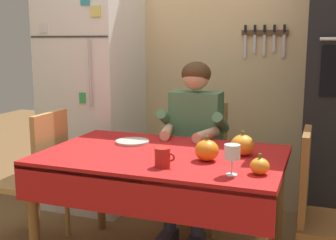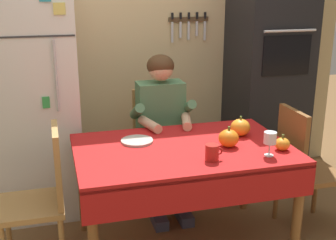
{
  "view_description": "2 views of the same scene",
  "coord_description": "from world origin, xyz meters",
  "px_view_note": "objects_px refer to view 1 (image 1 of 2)",
  "views": [
    {
      "loc": [
        0.86,
        -2.18,
        1.38
      ],
      "look_at": [
        -0.04,
        0.29,
        0.9
      ],
      "focal_mm": 45.7,
      "sensor_mm": 36.0,
      "label": 1
    },
    {
      "loc": [
        -0.8,
        -2.48,
        1.77
      ],
      "look_at": [
        -0.06,
        0.24,
        0.89
      ],
      "focal_mm": 47.31,
      "sensor_mm": 36.0,
      "label": 2
    }
  ],
  "objects_px": {
    "chair_right_side": "(323,210)",
    "pumpkin_small": "(207,150)",
    "refrigerator": "(93,100)",
    "pumpkin_large": "(260,166)",
    "seated_person": "(193,134)",
    "chair_behind_person": "(200,158)",
    "coffee_mug": "(163,157)",
    "wine_glass": "(232,153)",
    "dining_table": "(161,168)",
    "pumpkin_medium": "(243,145)",
    "chair_left_side": "(39,173)",
    "serving_tray": "(132,142)"
  },
  "relations": [
    {
      "from": "pumpkin_medium",
      "to": "pumpkin_small",
      "type": "relative_size",
      "value": 1.02
    },
    {
      "from": "seated_person",
      "to": "pumpkin_small",
      "type": "distance_m",
      "value": 0.71
    },
    {
      "from": "refrigerator",
      "to": "pumpkin_medium",
      "type": "bearing_deg",
      "value": -28.3
    },
    {
      "from": "dining_table",
      "to": "pumpkin_small",
      "type": "relative_size",
      "value": 10.13
    },
    {
      "from": "coffee_mug",
      "to": "wine_glass",
      "type": "bearing_deg",
      "value": -3.03
    },
    {
      "from": "pumpkin_large",
      "to": "wine_glass",
      "type": "bearing_deg",
      "value": -152.61
    },
    {
      "from": "refrigerator",
      "to": "pumpkin_large",
      "type": "xyz_separation_m",
      "value": [
        1.54,
        -1.08,
        -0.12
      ]
    },
    {
      "from": "dining_table",
      "to": "chair_right_side",
      "type": "xyz_separation_m",
      "value": [
        0.9,
        0.02,
        -0.14
      ]
    },
    {
      "from": "coffee_mug",
      "to": "wine_glass",
      "type": "height_order",
      "value": "wine_glass"
    },
    {
      "from": "chair_behind_person",
      "to": "chair_right_side",
      "type": "distance_m",
      "value": 1.18
    },
    {
      "from": "dining_table",
      "to": "pumpkin_medium",
      "type": "relative_size",
      "value": 9.9
    },
    {
      "from": "chair_behind_person",
      "to": "coffee_mug",
      "type": "height_order",
      "value": "chair_behind_person"
    },
    {
      "from": "dining_table",
      "to": "serving_tray",
      "type": "distance_m",
      "value": 0.34
    },
    {
      "from": "dining_table",
      "to": "chair_behind_person",
      "type": "xyz_separation_m",
      "value": [
        0.01,
        0.79,
        -0.14
      ]
    },
    {
      "from": "chair_right_side",
      "to": "pumpkin_small",
      "type": "xyz_separation_m",
      "value": [
        -0.61,
        -0.08,
        0.29
      ]
    },
    {
      "from": "seated_person",
      "to": "pumpkin_large",
      "type": "relative_size",
      "value": 11.94
    },
    {
      "from": "wine_glass",
      "to": "dining_table",
      "type": "bearing_deg",
      "value": 150.61
    },
    {
      "from": "pumpkin_medium",
      "to": "serving_tray",
      "type": "bearing_deg",
      "value": 175.34
    },
    {
      "from": "seated_person",
      "to": "chair_left_side",
      "type": "height_order",
      "value": "seated_person"
    },
    {
      "from": "chair_left_side",
      "to": "serving_tray",
      "type": "bearing_deg",
      "value": 12.33
    },
    {
      "from": "chair_behind_person",
      "to": "serving_tray",
      "type": "bearing_deg",
      "value": -115.2
    },
    {
      "from": "seated_person",
      "to": "chair_behind_person",
      "type": "bearing_deg",
      "value": 90.0
    },
    {
      "from": "dining_table",
      "to": "coffee_mug",
      "type": "height_order",
      "value": "coffee_mug"
    },
    {
      "from": "chair_right_side",
      "to": "pumpkin_small",
      "type": "relative_size",
      "value": 6.73
    },
    {
      "from": "chair_left_side",
      "to": "pumpkin_large",
      "type": "relative_size",
      "value": 8.92
    },
    {
      "from": "chair_behind_person",
      "to": "pumpkin_large",
      "type": "xyz_separation_m",
      "value": [
        0.58,
        -0.99,
        0.27
      ]
    },
    {
      "from": "chair_right_side",
      "to": "pumpkin_medium",
      "type": "distance_m",
      "value": 0.55
    },
    {
      "from": "coffee_mug",
      "to": "serving_tray",
      "type": "xyz_separation_m",
      "value": [
        -0.37,
        0.43,
        -0.04
      ]
    },
    {
      "from": "refrigerator",
      "to": "chair_behind_person",
      "type": "distance_m",
      "value": 1.04
    },
    {
      "from": "pumpkin_medium",
      "to": "chair_right_side",
      "type": "bearing_deg",
      "value": -13.22
    },
    {
      "from": "refrigerator",
      "to": "seated_person",
      "type": "height_order",
      "value": "refrigerator"
    },
    {
      "from": "chair_behind_person",
      "to": "pumpkin_small",
      "type": "height_order",
      "value": "chair_behind_person"
    },
    {
      "from": "wine_glass",
      "to": "pumpkin_medium",
      "type": "relative_size",
      "value": 1.09
    },
    {
      "from": "chair_left_side",
      "to": "serving_tray",
      "type": "height_order",
      "value": "chair_left_side"
    },
    {
      "from": "chair_right_side",
      "to": "serving_tray",
      "type": "distance_m",
      "value": 1.21
    },
    {
      "from": "seated_person",
      "to": "pumpkin_small",
      "type": "relative_size",
      "value": 9.01
    },
    {
      "from": "coffee_mug",
      "to": "chair_right_side",
      "type": "bearing_deg",
      "value": 18.53
    },
    {
      "from": "chair_left_side",
      "to": "dining_table",
      "type": "bearing_deg",
      "value": -3.23
    },
    {
      "from": "seated_person",
      "to": "chair_right_side",
      "type": "relative_size",
      "value": 1.34
    },
    {
      "from": "pumpkin_small",
      "to": "chair_left_side",
      "type": "bearing_deg",
      "value": 175.06
    },
    {
      "from": "dining_table",
      "to": "pumpkin_large",
      "type": "xyz_separation_m",
      "value": [
        0.59,
        -0.2,
        0.13
      ]
    },
    {
      "from": "serving_tray",
      "to": "chair_right_side",
      "type": "bearing_deg",
      "value": -8.0
    },
    {
      "from": "seated_person",
      "to": "chair_left_side",
      "type": "relative_size",
      "value": 1.34
    },
    {
      "from": "chair_right_side",
      "to": "pumpkin_large",
      "type": "xyz_separation_m",
      "value": [
        -0.31,
        -0.22,
        0.27
      ]
    },
    {
      "from": "refrigerator",
      "to": "pumpkin_small",
      "type": "relative_size",
      "value": 13.02
    },
    {
      "from": "pumpkin_medium",
      "to": "serving_tray",
      "type": "relative_size",
      "value": 0.65
    },
    {
      "from": "chair_right_side",
      "to": "pumpkin_large",
      "type": "height_order",
      "value": "chair_right_side"
    },
    {
      "from": "chair_right_side",
      "to": "seated_person",
      "type": "bearing_deg",
      "value": 146.85
    },
    {
      "from": "coffee_mug",
      "to": "pumpkin_large",
      "type": "relative_size",
      "value": 1.06
    },
    {
      "from": "seated_person",
      "to": "serving_tray",
      "type": "relative_size",
      "value": 5.76
    }
  ]
}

